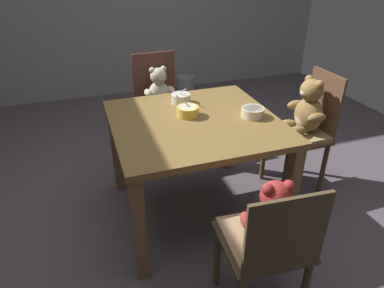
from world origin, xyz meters
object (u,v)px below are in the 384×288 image
Objects in this scene: teddy_chair_far_center at (160,100)px; teddy_chair_near_right at (305,119)px; porridge_bowl_yellow_center at (188,111)px; porridge_bowl_white_far_center at (181,98)px; teddy_chair_near_front at (269,232)px; porridge_bowl_cream_near_right at (253,112)px; dining_table at (195,135)px; metal_pail at (186,86)px.

teddy_chair_near_right is at bearing 45.43° from teddy_chair_far_center.
porridge_bowl_yellow_center is 0.22m from porridge_bowl_white_far_center.
teddy_chair_near_front is 5.69× the size of porridge_bowl_cream_near_right.
dining_table is at bearing 8.25° from teddy_chair_near_front.
porridge_bowl_cream_near_right is at bearing -96.75° from metal_pail.
teddy_chair_near_front is at bearing -86.78° from porridge_bowl_white_far_center.
teddy_chair_far_center is at bearing 112.30° from porridge_bowl_cream_near_right.
porridge_bowl_cream_near_right is (0.38, -0.92, 0.22)m from teddy_chair_far_center.
teddy_chair_near_right is 2.16m from metal_pail.
porridge_bowl_yellow_center is at bearing -2.11° from teddy_chair_near_right.
metal_pail is at bearing 83.25° from porridge_bowl_cream_near_right.
porridge_bowl_yellow_center reaches higher than porridge_bowl_cream_near_right.
teddy_chair_far_center is 1.02m from porridge_bowl_cream_near_right.
porridge_bowl_white_far_center is at bearing -16.32° from teddy_chair_near_right.
dining_table is 0.16m from porridge_bowl_yellow_center.
porridge_bowl_white_far_center is at bearing 84.66° from porridge_bowl_yellow_center.
porridge_bowl_yellow_center is 2.27m from metal_pail.
porridge_bowl_cream_near_right is 1.04× the size of porridge_bowl_white_far_center.
porridge_bowl_yellow_center is (-0.89, 0.02, 0.18)m from teddy_chair_near_right.
porridge_bowl_cream_near_right is (0.36, -0.07, 0.14)m from dining_table.
teddy_chair_near_front is 0.85m from porridge_bowl_cream_near_right.
porridge_bowl_white_far_center is (-0.00, 0.29, 0.14)m from dining_table.
teddy_chair_near_front is 3.07m from metal_pail.
teddy_chair_far_center reaches higher than porridge_bowl_white_far_center.
metal_pail is at bearing 72.77° from porridge_bowl_yellow_center.
porridge_bowl_cream_near_right is 1.02× the size of porridge_bowl_yellow_center.
teddy_chair_far_center is at bearing 91.20° from dining_table.
teddy_chair_far_center is at bearing -116.29° from metal_pail.
dining_table is at bearing -72.41° from porridge_bowl_yellow_center.
porridge_bowl_white_far_center reaches higher than teddy_chair_near_front.
dining_table is 2.29m from metal_pail.
teddy_chair_near_front is at bearing 0.38° from teddy_chair_far_center.
teddy_chair_near_right is 6.51× the size of porridge_bowl_white_far_center.
teddy_chair_far_center is at bearing 91.71° from porridge_bowl_white_far_center.
teddy_chair_near_front is (-0.80, -0.89, -0.04)m from teddy_chair_near_right.
metal_pail is at bearing 73.81° from dining_table.
teddy_chair_far_center reaches higher than dining_table.
porridge_bowl_yellow_center reaches higher than teddy_chair_near_front.
teddy_chair_near_right reaches higher than porridge_bowl_cream_near_right.
porridge_bowl_cream_near_right is (-0.50, -0.12, 0.18)m from teddy_chair_near_right.
porridge_bowl_white_far_center is at bearing -0.63° from teddy_chair_far_center.
teddy_chair_near_right reaches higher than dining_table.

